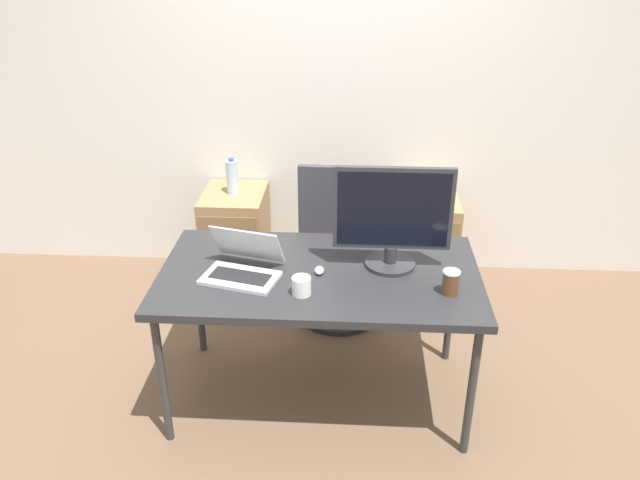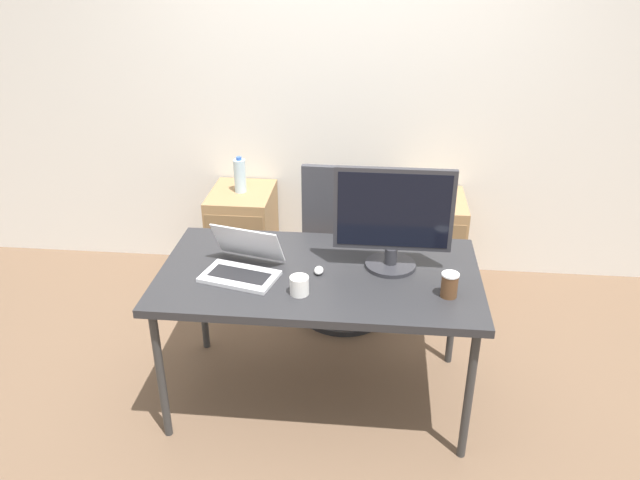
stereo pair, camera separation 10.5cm
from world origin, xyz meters
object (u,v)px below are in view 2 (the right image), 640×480
Objects in this scene: cabinet_left at (243,235)px; monitor at (393,219)px; office_chair at (343,261)px; laptop_center at (242,265)px; mouse at (319,270)px; coffee_cup_white at (299,285)px; coffee_cup_brown at (449,285)px; cabinet_right at (430,244)px; water_bottle at (240,176)px.

monitor is at bearing -48.61° from cabinet_left.
office_chair is 2.80× the size of laptop_center.
office_chair is 0.87m from cabinet_left.
mouse is 0.78× the size of coffee_cup_white.
office_chair is at bearing 84.41° from mouse.
cabinet_left is 1.93m from coffee_cup_brown.
cabinet_right is 9.66× the size of mouse.
mouse is (-0.34, -0.10, -0.24)m from monitor.
water_bottle is 0.62× the size of laptop_center.
laptop_center is at bearing -77.14° from cabinet_left.
water_bottle is at bearing 131.33° from monitor.
laptop_center reaches higher than cabinet_left.
laptop_center is at bearing 173.10° from coffee_cup_brown.
monitor is 6.47× the size of coffee_cup_white.
cabinet_left is 1.61m from coffee_cup_white.
water_bottle is 1.39m from mouse.
cabinet_right is at bearing -0.10° from water_bottle.
cabinet_right is 7.53× the size of coffee_cup_white.
coffee_cup_white is (-0.07, -0.19, 0.03)m from mouse.
office_chair reaches higher than mouse.
monitor is (0.27, -0.66, 0.60)m from office_chair.
cabinet_left is at bearing 131.39° from monitor.
laptop_center is (0.29, -1.26, 0.48)m from cabinet_left.
office_chair is 0.94m from water_bottle.
cabinet_left is 9.66× the size of mouse.
office_chair reaches higher than cabinet_left.
mouse is at bearing -95.59° from office_chair.
office_chair reaches higher than laptop_center.
coffee_cup_white reaches higher than cabinet_right.
office_chair is at bearing 81.41° from coffee_cup_white.
laptop_center reaches higher than mouse.
cabinet_left is at bearing 118.00° from mouse.
water_bottle is 1.30m from laptop_center.
water_bottle is 1.54m from coffee_cup_white.
coffee_cup_brown is (0.67, 0.05, 0.02)m from coffee_cup_white.
water_bottle reaches higher than coffee_cup_white.
cabinet_left is 0.44m from water_bottle.
mouse is at bearing -117.40° from cabinet_right.
coffee_cup_white is at bearing -109.71° from mouse.
monitor reaches higher than office_chair.
office_chair is at bearing 112.14° from monitor.
monitor is at bearing 35.49° from coffee_cup_white.
laptop_center reaches higher than coffee_cup_white.
mouse is (0.65, -1.23, 0.00)m from water_bottle.
office_chair is 1.67× the size of cabinet_right.
mouse is at bearing -62.00° from cabinet_left.
coffee_cup_brown reaches higher than mouse.
cabinet_left is 1.29m from cabinet_right.
cabinet_right is 1.36m from water_bottle.
mouse is at bearing 166.14° from coffee_cup_brown.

